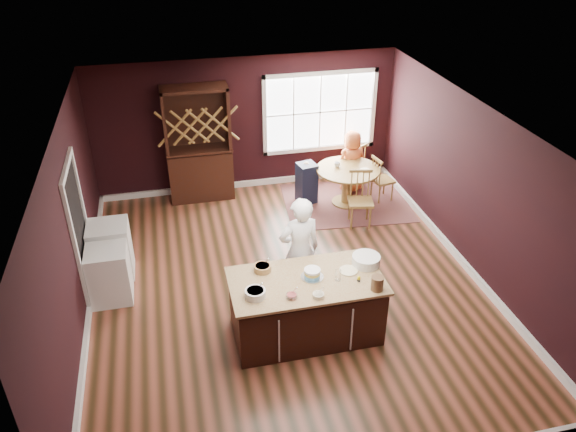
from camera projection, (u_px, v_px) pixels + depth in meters
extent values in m
plane|color=brown|center=(286.00, 284.00, 8.86)|extent=(7.00, 7.00, 0.00)
plane|color=white|center=(286.00, 123.00, 7.49)|extent=(7.00, 7.00, 0.00)
plane|color=black|center=(246.00, 125.00, 11.12)|extent=(6.00, 0.00, 6.00)
plane|color=black|center=(370.00, 392.00, 5.24)|extent=(6.00, 0.00, 6.00)
plane|color=black|center=(70.00, 235.00, 7.59)|extent=(0.00, 7.00, 7.00)
plane|color=black|center=(473.00, 189.00, 8.76)|extent=(0.00, 7.00, 7.00)
cube|color=black|center=(306.00, 309.00, 7.70)|extent=(1.97, 1.00, 0.83)
cube|color=tan|center=(306.00, 281.00, 7.45)|extent=(2.05, 1.08, 0.04)
cylinder|color=brown|center=(346.00, 202.00, 11.13)|extent=(0.57, 0.57, 0.04)
cylinder|color=brown|center=(347.00, 187.00, 10.96)|extent=(0.20, 0.20, 0.67)
cylinder|color=brown|center=(348.00, 170.00, 10.77)|extent=(1.23, 1.23, 0.04)
imported|color=white|center=(300.00, 251.00, 8.13)|extent=(0.67, 0.48, 1.73)
cylinder|color=white|center=(255.00, 293.00, 7.11)|extent=(0.27, 0.27, 0.10)
cylinder|color=#A3774F|center=(262.00, 268.00, 7.60)|extent=(0.24, 0.24, 0.09)
cylinder|color=silver|center=(292.00, 296.00, 7.10)|extent=(0.15, 0.15, 0.06)
cylinder|color=beige|center=(318.00, 295.00, 7.11)|extent=(0.15, 0.15, 0.06)
cylinder|color=white|center=(338.00, 275.00, 7.40)|extent=(0.08, 0.08, 0.16)
cylinder|color=#FBE4AF|center=(348.00, 271.00, 7.61)|extent=(0.25, 0.25, 0.02)
cylinder|color=white|center=(366.00, 260.00, 7.72)|extent=(0.39, 0.39, 0.13)
cylinder|color=brown|center=(377.00, 283.00, 7.22)|extent=(0.16, 0.16, 0.20)
cube|color=brown|center=(346.00, 203.00, 11.14)|extent=(2.58, 2.08, 0.01)
imported|color=#D46431|center=(352.00, 162.00, 11.29)|extent=(0.70, 0.52, 1.29)
cylinder|color=beige|center=(365.00, 170.00, 10.69)|extent=(0.20, 0.20, 0.02)
imported|color=white|center=(337.00, 165.00, 10.81)|extent=(0.15, 0.15, 0.09)
cube|color=#3F2B18|center=(198.00, 144.00, 10.79)|extent=(1.24, 0.52, 2.28)
cube|color=white|center=(109.00, 275.00, 8.36)|extent=(0.59, 0.58, 0.86)
cube|color=white|center=(111.00, 250.00, 8.89)|extent=(0.63, 0.61, 0.91)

